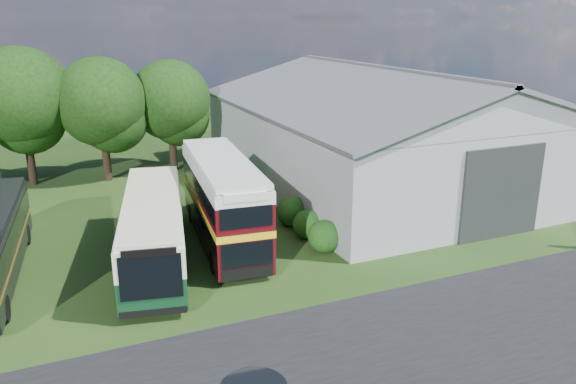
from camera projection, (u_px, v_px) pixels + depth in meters
name	position (u px, v px, depth m)	size (l,w,h in m)	color
ground	(264.00, 332.00, 21.20)	(120.00, 120.00, 0.00)	black
asphalt_road	(374.00, 355.00, 19.70)	(60.00, 8.00, 0.02)	black
storage_shed	(380.00, 124.00, 39.64)	(18.80, 24.80, 8.15)	gray
tree_mid	(22.00, 97.00, 38.07)	(6.80, 6.80, 9.60)	black
tree_right_a	(101.00, 102.00, 39.23)	(6.26, 6.26, 8.83)	black
tree_right_b	(170.00, 100.00, 41.90)	(5.98, 5.98, 8.45)	black
shrub_front	(324.00, 250.00, 28.58)	(1.70, 1.70, 1.70)	#194714
shrub_mid	(307.00, 237.00, 30.33)	(1.60, 1.60, 1.60)	#194714
shrub_back	(292.00, 225.00, 32.08)	(1.80, 1.80, 1.80)	#194714
bus_green_single	(154.00, 228.00, 26.73)	(5.01, 12.11, 3.25)	black
bus_maroon_double	(223.00, 201.00, 28.98)	(3.75, 10.77, 4.54)	black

